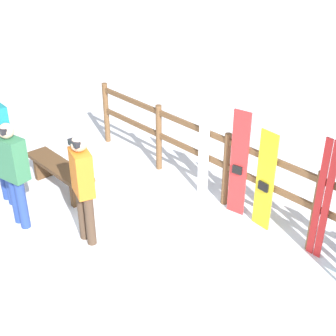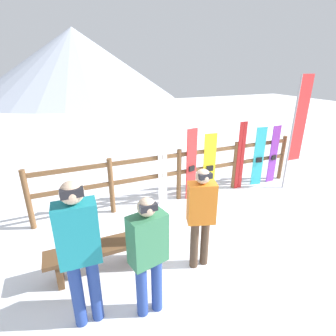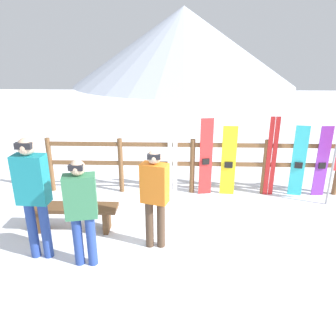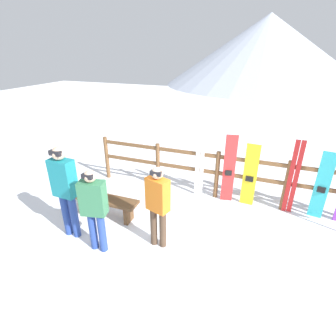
{
  "view_description": "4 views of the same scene",
  "coord_description": "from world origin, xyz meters",
  "px_view_note": "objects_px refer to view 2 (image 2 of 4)",
  "views": [
    {
      "loc": [
        3.8,
        -2.68,
        3.87
      ],
      "look_at": [
        -0.31,
        1.08,
        0.8
      ],
      "focal_mm": 50.0,
      "sensor_mm": 36.0,
      "label": 1
    },
    {
      "loc": [
        -2.28,
        -2.79,
        2.78
      ],
      "look_at": [
        -0.58,
        1.2,
        1.09
      ],
      "focal_mm": 28.0,
      "sensor_mm": 36.0,
      "label": 2
    },
    {
      "loc": [
        -0.28,
        -4.38,
        2.85
      ],
      "look_at": [
        -0.47,
        1.22,
        0.8
      ],
      "focal_mm": 35.0,
      "sensor_mm": 36.0,
      "label": 3
    },
    {
      "loc": [
        0.86,
        -3.51,
        3.25
      ],
      "look_at": [
        -0.93,
        1.22,
        0.92
      ],
      "focal_mm": 28.0,
      "sensor_mm": 36.0,
      "label": 4
    }
  ],
  "objects_px": {
    "snowboard_yellow": "(209,165)",
    "bench": "(99,252)",
    "snowboard_purple": "(273,155)",
    "rental_flag": "(297,125)",
    "person_teal": "(80,246)",
    "person_orange": "(201,212)",
    "snowboard_red": "(191,165)",
    "ski_pair_white": "(163,168)",
    "snowboard_cyan": "(259,157)",
    "ski_pair_red": "(241,156)",
    "person_plaid_green": "(148,251)"
  },
  "relations": [
    {
      "from": "snowboard_yellow",
      "to": "bench",
      "type": "bearing_deg",
      "value": -150.44
    },
    {
      "from": "snowboard_purple",
      "to": "rental_flag",
      "type": "height_order",
      "value": "rental_flag"
    },
    {
      "from": "person_teal",
      "to": "person_orange",
      "type": "xyz_separation_m",
      "value": [
        1.63,
        0.32,
        -0.15
      ]
    },
    {
      "from": "person_teal",
      "to": "snowboard_purple",
      "type": "distance_m",
      "value": 5.35
    },
    {
      "from": "bench",
      "to": "snowboard_red",
      "type": "height_order",
      "value": "snowboard_red"
    },
    {
      "from": "ski_pair_white",
      "to": "snowboard_cyan",
      "type": "distance_m",
      "value": 2.52
    },
    {
      "from": "ski_pair_red",
      "to": "snowboard_purple",
      "type": "relative_size",
      "value": 1.12
    },
    {
      "from": "snowboard_purple",
      "to": "bench",
      "type": "bearing_deg",
      "value": -161.38
    },
    {
      "from": "ski_pair_white",
      "to": "snowboard_purple",
      "type": "bearing_deg",
      "value": -0.07
    },
    {
      "from": "snowboard_red",
      "to": "ski_pair_red",
      "type": "xyz_separation_m",
      "value": [
        1.3,
        0.0,
        0.02
      ]
    },
    {
      "from": "snowboard_cyan",
      "to": "rental_flag",
      "type": "relative_size",
      "value": 0.55
    },
    {
      "from": "bench",
      "to": "snowboard_cyan",
      "type": "distance_m",
      "value": 4.41
    },
    {
      "from": "snowboard_yellow",
      "to": "ski_pair_white",
      "type": "bearing_deg",
      "value": 179.82
    },
    {
      "from": "person_plaid_green",
      "to": "snowboard_yellow",
      "type": "distance_m",
      "value": 3.34
    },
    {
      "from": "bench",
      "to": "snowboard_yellow",
      "type": "relative_size",
      "value": 1.0
    },
    {
      "from": "snowboard_yellow",
      "to": "snowboard_purple",
      "type": "distance_m",
      "value": 1.86
    },
    {
      "from": "ski_pair_red",
      "to": "snowboard_cyan",
      "type": "height_order",
      "value": "ski_pair_red"
    },
    {
      "from": "ski_pair_white",
      "to": "snowboard_yellow",
      "type": "bearing_deg",
      "value": -0.18
    },
    {
      "from": "person_teal",
      "to": "ski_pair_red",
      "type": "bearing_deg",
      "value": 30.88
    },
    {
      "from": "person_plaid_green",
      "to": "ski_pair_red",
      "type": "bearing_deg",
      "value": 37.9
    },
    {
      "from": "person_teal",
      "to": "rental_flag",
      "type": "bearing_deg",
      "value": 20.48
    },
    {
      "from": "bench",
      "to": "person_plaid_green",
      "type": "xyz_separation_m",
      "value": [
        0.44,
        -0.89,
        0.55
      ]
    },
    {
      "from": "snowboard_cyan",
      "to": "person_plaid_green",
      "type": "bearing_deg",
      "value": -146.49
    },
    {
      "from": "bench",
      "to": "ski_pair_red",
      "type": "bearing_deg",
      "value": 23.43
    },
    {
      "from": "snowboard_red",
      "to": "ski_pair_red",
      "type": "relative_size",
      "value": 0.97
    },
    {
      "from": "ski_pair_white",
      "to": "rental_flag",
      "type": "relative_size",
      "value": 0.63
    },
    {
      "from": "person_plaid_green",
      "to": "person_orange",
      "type": "height_order",
      "value": "same"
    },
    {
      "from": "snowboard_cyan",
      "to": "snowboard_purple",
      "type": "relative_size",
      "value": 1.0
    },
    {
      "from": "snowboard_cyan",
      "to": "rental_flag",
      "type": "xyz_separation_m",
      "value": [
        0.61,
        -0.42,
        0.83
      ]
    },
    {
      "from": "snowboard_red",
      "to": "snowboard_purple",
      "type": "height_order",
      "value": "snowboard_red"
    },
    {
      "from": "snowboard_red",
      "to": "snowboard_cyan",
      "type": "bearing_deg",
      "value": -0.0
    },
    {
      "from": "snowboard_purple",
      "to": "person_teal",
      "type": "bearing_deg",
      "value": -154.72
    },
    {
      "from": "rental_flag",
      "to": "snowboard_yellow",
      "type": "bearing_deg",
      "value": 168.11
    },
    {
      "from": "snowboard_cyan",
      "to": "rental_flag",
      "type": "bearing_deg",
      "value": -34.57
    },
    {
      "from": "snowboard_purple",
      "to": "snowboard_yellow",
      "type": "bearing_deg",
      "value": -180.0
    },
    {
      "from": "person_teal",
      "to": "snowboard_yellow",
      "type": "bearing_deg",
      "value": 37.5
    },
    {
      "from": "person_orange",
      "to": "snowboard_red",
      "type": "height_order",
      "value": "snowboard_red"
    },
    {
      "from": "person_teal",
      "to": "snowboard_yellow",
      "type": "height_order",
      "value": "person_teal"
    },
    {
      "from": "rental_flag",
      "to": "snowboard_cyan",
      "type": "bearing_deg",
      "value": 145.43
    },
    {
      "from": "ski_pair_red",
      "to": "person_orange",
      "type": "bearing_deg",
      "value": -138.12
    },
    {
      "from": "person_orange",
      "to": "snowboard_cyan",
      "type": "bearing_deg",
      "value": 35.64
    },
    {
      "from": "snowboard_red",
      "to": "snowboard_cyan",
      "type": "distance_m",
      "value": 1.85
    },
    {
      "from": "bench",
      "to": "rental_flag",
      "type": "relative_size",
      "value": 0.55
    },
    {
      "from": "person_orange",
      "to": "rental_flag",
      "type": "relative_size",
      "value": 0.58
    },
    {
      "from": "person_plaid_green",
      "to": "snowboard_purple",
      "type": "relative_size",
      "value": 1.06
    },
    {
      "from": "snowboard_yellow",
      "to": "rental_flag",
      "type": "height_order",
      "value": "rental_flag"
    },
    {
      "from": "person_orange",
      "to": "bench",
      "type": "bearing_deg",
      "value": 162.96
    },
    {
      "from": "person_teal",
      "to": "snowboard_yellow",
      "type": "distance_m",
      "value": 3.76
    },
    {
      "from": "person_teal",
      "to": "rental_flag",
      "type": "height_order",
      "value": "rental_flag"
    },
    {
      "from": "ski_pair_white",
      "to": "snowboard_cyan",
      "type": "xyz_separation_m",
      "value": [
        2.52,
        -0.0,
        -0.1
      ]
    }
  ]
}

